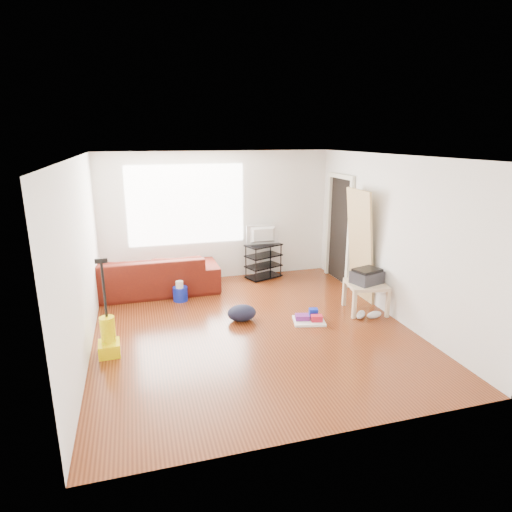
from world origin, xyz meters
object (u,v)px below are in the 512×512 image
object	(u,v)px
tv_stand	(263,261)
sofa	(153,292)
side_table	(366,287)
vacuum	(108,337)
bucket	(181,301)
backpack	(242,320)
cleaning_tray	(309,319)

from	to	relation	value
tv_stand	sofa	bearing A→B (deg)	166.23
side_table	vacuum	world-z (taller)	vacuum
bucket	backpack	distance (m)	1.37
bucket	cleaning_tray	distance (m)	2.31
side_table	vacuum	xyz separation A→B (m)	(-3.95, -0.36, -0.17)
sofa	vacuum	xyz separation A→B (m)	(-0.66, -2.20, 0.24)
tv_stand	side_table	bearing A→B (deg)	-83.29
backpack	bucket	bearing A→B (deg)	127.00
side_table	bucket	world-z (taller)	side_table
sofa	bucket	world-z (taller)	sofa
tv_stand	side_table	size ratio (longest dim) A/B	1.13
tv_stand	backpack	distance (m)	2.16
backpack	vacuum	size ratio (longest dim) A/B	0.35
bucket	tv_stand	bearing A→B (deg)	24.93
cleaning_tray	backpack	world-z (taller)	cleaning_tray
sofa	side_table	bearing A→B (deg)	150.86
tv_stand	bucket	bearing A→B (deg)	-175.86
vacuum	backpack	bearing A→B (deg)	13.42
sofa	side_table	size ratio (longest dim) A/B	3.43
tv_stand	backpack	xyz separation A→B (m)	(-0.93, -1.91, -0.35)
side_table	cleaning_tray	size ratio (longest dim) A/B	1.28
bucket	cleaning_tray	bearing A→B (deg)	-38.28
bucket	vacuum	bearing A→B (deg)	-123.71
bucket	vacuum	size ratio (longest dim) A/B	0.19
cleaning_tray	vacuum	xyz separation A→B (m)	(-2.92, -0.22, 0.19)
side_table	cleaning_tray	bearing A→B (deg)	-172.09
bucket	vacuum	xyz separation A→B (m)	(-1.10, -1.65, 0.24)
bucket	cleaning_tray	world-z (taller)	cleaning_tray
sofa	vacuum	bearing A→B (deg)	73.23
side_table	bucket	size ratio (longest dim) A/B	2.77
sofa	tv_stand	xyz separation A→B (m)	(2.19, 0.27, 0.35)
sofa	cleaning_tray	xyz separation A→B (m)	(2.26, -1.98, 0.05)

